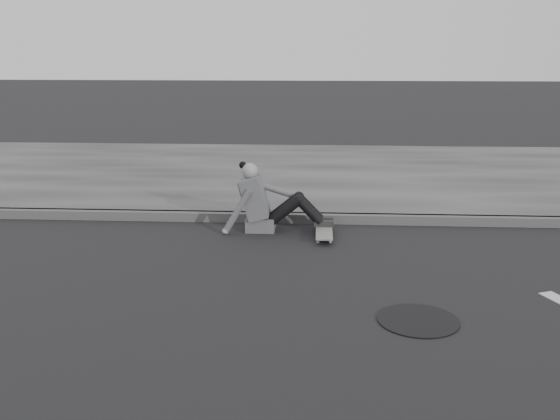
{
  "coord_description": "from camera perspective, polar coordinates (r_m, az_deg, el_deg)",
  "views": [
    {
      "loc": [
        0.46,
        -5.37,
        2.23
      ],
      "look_at": [
        0.06,
        1.29,
        0.5
      ],
      "focal_mm": 40.0,
      "sensor_mm": 36.0,
      "label": 1
    }
  ],
  "objects": [
    {
      "name": "sidewalk",
      "position": [
        11.19,
        1.01,
        3.37
      ],
      "size": [
        24.0,
        6.0,
        0.12
      ],
      "primitive_type": "cube",
      "color": "#3D3D3D",
      "rests_on": "ground"
    },
    {
      "name": "ground",
      "position": [
        5.83,
        -1.39,
        -7.95
      ],
      "size": [
        80.0,
        80.0,
        0.0
      ],
      "primitive_type": "plane",
      "color": "black",
      "rests_on": "ground"
    },
    {
      "name": "curb",
      "position": [
        8.25,
        0.1,
        -0.7
      ],
      "size": [
        24.0,
        0.16,
        0.12
      ],
      "primitive_type": "cube",
      "color": "#474747",
      "rests_on": "ground"
    },
    {
      "name": "manhole",
      "position": [
        5.47,
        12.51,
        -9.81
      ],
      "size": [
        0.69,
        0.69,
        0.01
      ],
      "primitive_type": "cylinder",
      "color": "black",
      "rests_on": "ground"
    },
    {
      "name": "seated_woman",
      "position": [
        7.81,
        -1.32,
        0.69
      ],
      "size": [
        1.38,
        0.46,
        0.88
      ],
      "color": "#515254",
      "rests_on": "ground"
    },
    {
      "name": "skateboard",
      "position": [
        7.62,
        4.05,
        -1.95
      ],
      "size": [
        0.2,
        0.78,
        0.09
      ],
      "color": "#9C9C97",
      "rests_on": "ground"
    }
  ]
}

